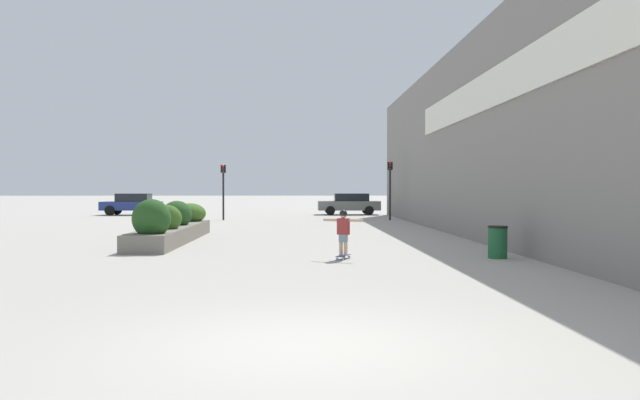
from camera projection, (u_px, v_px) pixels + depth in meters
name	position (u px, v px, depth m)	size (l,w,h in m)	color
ground_plane	(302.00, 345.00, 7.23)	(300.00, 300.00, 0.00)	#ADA89E
building_wall_right	(480.00, 135.00, 21.79)	(0.67, 41.85, 7.33)	gray
planter_box	(173.00, 226.00, 21.39)	(1.28, 8.66, 1.51)	slate
skateboard	(343.00, 256.00, 16.03)	(0.45, 0.68, 0.10)	navy
skateboarder	(343.00, 228.00, 16.01)	(1.02, 0.52, 1.17)	tan
trash_bin	(498.00, 242.00, 16.22)	(0.51, 0.51, 0.84)	#1E5B33
car_leftmost	(349.00, 204.00, 43.19)	(4.26, 1.95, 1.47)	slate
car_center_left	(132.00, 204.00, 42.60)	(3.93, 1.86, 1.47)	navy
car_center_right	(467.00, 203.00, 41.73)	(4.59, 2.03, 1.52)	maroon
traffic_light_left	(223.00, 182.00, 35.75)	(0.28, 0.30, 3.17)	black
traffic_light_right	(390.00, 180.00, 35.56)	(0.28, 0.30, 3.33)	black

